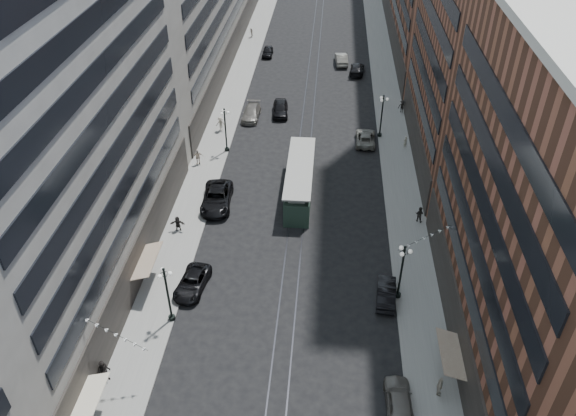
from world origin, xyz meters
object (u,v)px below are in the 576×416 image
(lamppost_se_far, at_px, (401,270))
(car_12, at_px, (357,69))
(car_8, at_px, (251,113))
(car_9, at_px, (268,52))
(pedestrian_4, at_px, (440,386))
(pedestrian_5, at_px, (178,224))
(pedestrian_9, at_px, (402,106))
(pedestrian_7, at_px, (419,214))
(car_13, at_px, (280,108))
(streetcar, at_px, (300,181))
(pedestrian_extra_0, at_px, (221,124))
(lamppost_sw_far, at_px, (168,293))
(car_14, at_px, (341,59))
(car_7, at_px, (217,198))
(car_11, at_px, (365,138))
(pedestrian_2, at_px, (104,371))
(pedestrian_extra_1, at_px, (251,33))
(lamppost_se_mid, at_px, (382,115))
(car_4, at_px, (399,402))
(pedestrian_8, at_px, (405,142))
(car_2, at_px, (192,283))
(lamppost_sw_mid, at_px, (225,128))
(car_10, at_px, (386,293))
(pedestrian_6, at_px, (198,157))

(lamppost_se_far, height_order, car_12, lamppost_se_far)
(car_8, xyz_separation_m, car_9, (-0.24, 22.29, -0.06))
(pedestrian_4, relative_size, pedestrian_5, 1.10)
(pedestrian_9, bearing_deg, pedestrian_7, -93.42)
(pedestrian_4, bearing_deg, car_13, 34.01)
(streetcar, distance_m, pedestrian_extra_0, 16.91)
(lamppost_sw_far, relative_size, car_14, 1.10)
(car_7, distance_m, car_11, 21.31)
(pedestrian_2, distance_m, pedestrian_extra_1, 72.54)
(lamppost_se_mid, height_order, car_7, lamppost_se_mid)
(lamppost_sw_far, relative_size, lamppost_se_far, 1.00)
(car_7, bearing_deg, pedestrian_9, 43.88)
(lamppost_se_far, bearing_deg, car_7, 145.59)
(car_7, relative_size, car_12, 1.25)
(pedestrian_5, height_order, pedestrian_7, pedestrian_7)
(streetcar, bearing_deg, pedestrian_9, 57.96)
(car_4, xyz_separation_m, pedestrian_9, (4.10, 45.68, 0.23))
(pedestrian_2, distance_m, car_11, 41.60)
(car_7, xyz_separation_m, pedestrian_8, (20.46, 13.28, 0.02))
(car_12, bearing_deg, car_9, -17.38)
(car_4, relative_size, pedestrian_4, 2.68)
(car_2, height_order, car_9, car_9)
(car_8, distance_m, car_13, 3.97)
(pedestrian_5, bearing_deg, pedestrian_extra_0, 85.91)
(car_8, xyz_separation_m, pedestrian_8, (19.48, -6.54, 0.15))
(pedestrian_5, bearing_deg, lamppost_sw_far, -81.50)
(car_9, xyz_separation_m, pedestrian_extra_0, (-3.12, -26.27, 0.39))
(lamppost_se_mid, height_order, car_8, lamppost_se_mid)
(lamppost_se_far, bearing_deg, pedestrian_4, -77.63)
(lamppost_se_mid, bearing_deg, streetcar, -125.00)
(lamppost_sw_far, height_order, lamppost_sw_mid, same)
(car_11, height_order, pedestrian_5, pedestrian_5)
(car_7, height_order, car_10, car_7)
(pedestrian_5, relative_size, pedestrian_6, 0.83)
(pedestrian_2, xyz_separation_m, car_7, (4.10, 22.21, -0.24))
(pedestrian_9, bearing_deg, car_14, 113.29)
(car_11, bearing_deg, car_2, 61.30)
(lamppost_se_far, bearing_deg, car_14, 95.32)
(car_9, distance_m, pedestrian_extra_1, 9.04)
(car_2, distance_m, car_11, 30.94)
(car_10, xyz_separation_m, pedestrian_6, (-20.13, 19.99, 0.37))
(car_11, height_order, pedestrian_8, pedestrian_8)
(pedestrian_5, distance_m, pedestrian_7, 23.74)
(lamppost_sw_far, distance_m, car_8, 36.00)
(car_9, bearing_deg, car_12, -23.78)
(car_2, height_order, pedestrian_7, pedestrian_7)
(pedestrian_extra_0, bearing_deg, pedestrian_8, 2.15)
(car_2, relative_size, pedestrian_9, 2.80)
(car_8, distance_m, car_9, 22.29)
(pedestrian_extra_1, bearing_deg, lamppost_se_mid, 17.07)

